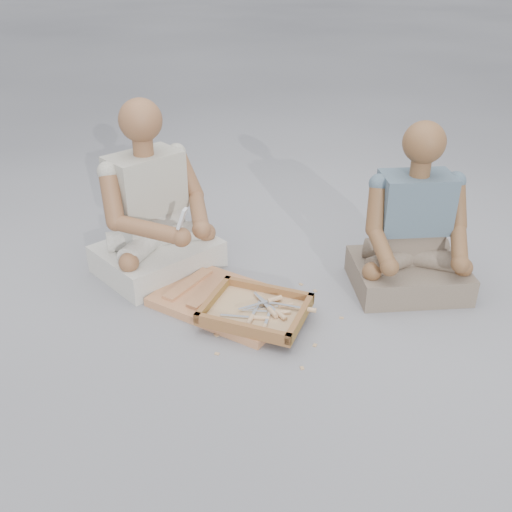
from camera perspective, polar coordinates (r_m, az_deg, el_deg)
The scene contains 30 objects.
ground at distance 2.56m, azimuth 1.04°, elevation -7.77°, with size 60.00×60.00×0.00m, color gray.
carved_panel at distance 2.74m, azimuth -3.15°, elevation -4.51°, with size 0.64×0.43×0.04m, color #AC6B42.
tool_tray at distance 2.59m, azimuth -0.03°, elevation -5.49°, with size 0.50×0.43×0.06m.
chisel_0 at distance 2.62m, azimuth 2.52°, elevation -5.02°, with size 0.18×0.15×0.02m.
chisel_1 at distance 2.47m, azimuth 0.85°, elevation -7.13°, with size 0.08×0.22×0.02m.
chisel_2 at distance 2.54m, azimuth 0.06°, elevation -6.20°, with size 0.21×0.10×0.02m.
chisel_3 at distance 2.56m, azimuth 2.22°, elevation -5.69°, with size 0.20×0.12×0.02m.
chisel_4 at distance 2.58m, azimuth 4.80°, elevation -5.25°, with size 0.22×0.06×0.02m.
chisel_5 at distance 2.57m, azimuth 1.44°, elevation -5.41°, with size 0.19×0.14×0.02m.
chisel_6 at distance 2.53m, azimuth -0.46°, elevation -6.17°, with size 0.07×0.22×0.02m.
chisel_7 at distance 2.58m, azimuth 2.21°, elevation -5.62°, with size 0.21×0.11×0.02m.
chisel_8 at distance 2.63m, azimuth 1.45°, elevation -4.45°, with size 0.13×0.19×0.02m.
wood_chip_0 at distance 2.86m, azimuth 5.92°, elevation -3.49°, with size 0.02×0.01×0.00m, color tan.
wood_chip_1 at distance 2.82m, azimuth 5.71°, elevation -4.04°, with size 0.02×0.01×0.00m, color tan.
wood_chip_2 at distance 2.64m, azimuth -1.18°, elevation -6.38°, with size 0.02×0.01×0.00m, color tan.
wood_chip_3 at distance 2.68m, azimuth -1.88°, elevation -5.84°, with size 0.02×0.01×0.00m, color tan.
wood_chip_4 at distance 2.78m, azimuth 0.97°, elevation -4.39°, with size 0.02×0.01×0.00m, color tan.
wood_chip_5 at distance 2.45m, azimuth -3.92°, elevation -9.73°, with size 0.02×0.01×0.00m, color tan.
wood_chip_6 at distance 2.97m, azimuth -2.84°, elevation -2.03°, with size 0.02×0.01×0.00m, color tan.
wood_chip_7 at distance 2.55m, azimuth -3.99°, elevation -7.92°, with size 0.02×0.01×0.00m, color tan.
wood_chip_8 at distance 2.91m, azimuth 4.52°, elevation -2.84°, with size 0.02×0.01×0.00m, color tan.
wood_chip_9 at distance 2.50m, azimuth 5.91°, elevation -8.87°, with size 0.02×0.01×0.00m, color tan.
wood_chip_10 at distance 2.38m, azimuth 4.63°, elevation -11.10°, with size 0.02×0.01×0.00m, color tan.
wood_chip_11 at distance 2.79m, azimuth -0.60°, elevation -4.28°, with size 0.02×0.01×0.00m, color tan.
wood_chip_12 at distance 2.68m, azimuth 8.55°, elevation -6.14°, with size 0.02×0.01×0.00m, color tan.
wood_chip_13 at distance 2.69m, azimuth -6.26°, elevation -5.90°, with size 0.02×0.01×0.00m, color tan.
wood_chip_14 at distance 2.71m, azimuth -5.30°, elevation -5.44°, with size 0.02×0.01×0.00m, color tan.
craftsman at distance 2.95m, azimuth -10.20°, elevation 3.92°, with size 0.67×0.68×0.90m.
companion at distance 2.86m, azimuth 15.37°, elevation 1.89°, with size 0.68×0.66×0.84m.
mobile_phone at distance 2.62m, azimuth -7.42°, elevation 3.74°, with size 0.06×0.05×0.10m.
Camera 1 is at (0.99, -1.80, 1.53)m, focal length 40.00 mm.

